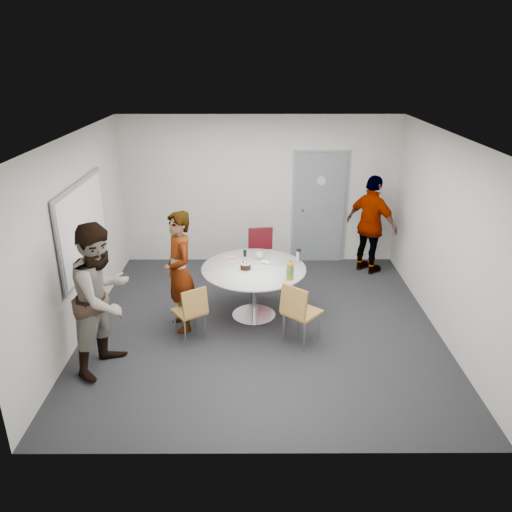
{
  "coord_description": "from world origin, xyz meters",
  "views": [
    {
      "loc": [
        -0.1,
        -6.32,
        3.67
      ],
      "look_at": [
        -0.08,
        0.25,
        0.99
      ],
      "focal_mm": 35.0,
      "sensor_mm": 36.0,
      "label": 1
    }
  ],
  "objects_px": {
    "door": "(320,208)",
    "whiteboard": "(83,227)",
    "chair_far": "(261,249)",
    "person_main": "(180,272)",
    "chair_near_left": "(192,309)",
    "person_left": "(103,298)",
    "person_right": "(371,225)",
    "table": "(255,275)",
    "chair_near_right": "(298,309)"
  },
  "relations": [
    {
      "from": "door",
      "to": "table",
      "type": "bearing_deg",
      "value": -118.35
    },
    {
      "from": "chair_far",
      "to": "person_right",
      "type": "distance_m",
      "value": 1.99
    },
    {
      "from": "door",
      "to": "chair_near_right",
      "type": "relative_size",
      "value": 2.4
    },
    {
      "from": "door",
      "to": "table",
      "type": "height_order",
      "value": "door"
    },
    {
      "from": "door",
      "to": "table",
      "type": "distance_m",
      "value": 2.52
    },
    {
      "from": "chair_near_left",
      "to": "chair_far",
      "type": "xyz_separation_m",
      "value": [
        0.96,
        1.99,
        0.08
      ]
    },
    {
      "from": "chair_near_right",
      "to": "person_main",
      "type": "distance_m",
      "value": 1.71
    },
    {
      "from": "chair_near_left",
      "to": "person_right",
      "type": "bearing_deg",
      "value": 4.6
    },
    {
      "from": "door",
      "to": "chair_far",
      "type": "bearing_deg",
      "value": -140.82
    },
    {
      "from": "chair_near_right",
      "to": "chair_far",
      "type": "bearing_deg",
      "value": 143.46
    },
    {
      "from": "door",
      "to": "person_left",
      "type": "bearing_deg",
      "value": -131.18
    },
    {
      "from": "chair_far",
      "to": "whiteboard",
      "type": "bearing_deg",
      "value": 21.7
    },
    {
      "from": "person_main",
      "to": "door",
      "type": "bearing_deg",
      "value": 113.23
    },
    {
      "from": "table",
      "to": "person_left",
      "type": "distance_m",
      "value": 2.24
    },
    {
      "from": "chair_near_right",
      "to": "chair_far",
      "type": "xyz_separation_m",
      "value": [
        -0.46,
        2.09,
        0.03
      ]
    },
    {
      "from": "chair_near_left",
      "to": "person_left",
      "type": "relative_size",
      "value": 0.42
    },
    {
      "from": "whiteboard",
      "to": "chair_far",
      "type": "distance_m",
      "value": 2.98
    },
    {
      "from": "chair_far",
      "to": "person_main",
      "type": "relative_size",
      "value": 0.53
    },
    {
      "from": "chair_near_left",
      "to": "person_left",
      "type": "distance_m",
      "value": 1.23
    },
    {
      "from": "chair_far",
      "to": "person_left",
      "type": "bearing_deg",
      "value": 45.19
    },
    {
      "from": "chair_near_right",
      "to": "person_main",
      "type": "xyz_separation_m",
      "value": [
        -1.62,
        0.47,
        0.33
      ]
    },
    {
      "from": "chair_near_right",
      "to": "person_left",
      "type": "distance_m",
      "value": 2.48
    },
    {
      "from": "table",
      "to": "chair_near_right",
      "type": "height_order",
      "value": "table"
    },
    {
      "from": "chair_far",
      "to": "person_right",
      "type": "xyz_separation_m",
      "value": [
        1.93,
        0.35,
        0.31
      ]
    },
    {
      "from": "chair_far",
      "to": "person_right",
      "type": "bearing_deg",
      "value": -177.54
    },
    {
      "from": "table",
      "to": "chair_near_right",
      "type": "distance_m",
      "value": 0.97
    },
    {
      "from": "person_left",
      "to": "person_right",
      "type": "bearing_deg",
      "value": -31.04
    },
    {
      "from": "door",
      "to": "chair_near_left",
      "type": "xyz_separation_m",
      "value": [
        -2.04,
        -2.87,
        -0.54
      ]
    },
    {
      "from": "whiteboard",
      "to": "chair_near_left",
      "type": "xyz_separation_m",
      "value": [
        1.52,
        -0.59,
        -0.97
      ]
    },
    {
      "from": "whiteboard",
      "to": "person_right",
      "type": "xyz_separation_m",
      "value": [
        4.41,
        1.75,
        -0.57
      ]
    },
    {
      "from": "chair_far",
      "to": "person_main",
      "type": "bearing_deg",
      "value": 46.88
    },
    {
      "from": "chair_near_left",
      "to": "door",
      "type": "bearing_deg",
      "value": 20.22
    },
    {
      "from": "door",
      "to": "person_left",
      "type": "relative_size",
      "value": 1.12
    },
    {
      "from": "door",
      "to": "person_right",
      "type": "bearing_deg",
      "value": -32.03
    },
    {
      "from": "door",
      "to": "person_left",
      "type": "xyz_separation_m",
      "value": [
        -3.02,
        -3.45,
        -0.08
      ]
    },
    {
      "from": "table",
      "to": "chair_near_left",
      "type": "bearing_deg",
      "value": -141.94
    },
    {
      "from": "chair_far",
      "to": "person_main",
      "type": "height_order",
      "value": "person_main"
    },
    {
      "from": "door",
      "to": "chair_near_left",
      "type": "bearing_deg",
      "value": -125.47
    },
    {
      "from": "chair_near_left",
      "to": "person_right",
      "type": "height_order",
      "value": "person_right"
    },
    {
      "from": "person_main",
      "to": "person_left",
      "type": "xyz_separation_m",
      "value": [
        -0.79,
        -0.94,
        0.08
      ]
    },
    {
      "from": "whiteboard",
      "to": "chair_near_right",
      "type": "height_order",
      "value": "whiteboard"
    },
    {
      "from": "whiteboard",
      "to": "person_left",
      "type": "height_order",
      "value": "whiteboard"
    },
    {
      "from": "chair_near_right",
      "to": "whiteboard",
      "type": "bearing_deg",
      "value": -152.2
    },
    {
      "from": "door",
      "to": "whiteboard",
      "type": "bearing_deg",
      "value": -147.34
    },
    {
      "from": "chair_near_right",
      "to": "person_right",
      "type": "distance_m",
      "value": 2.87
    },
    {
      "from": "person_right",
      "to": "chair_far",
      "type": "bearing_deg",
      "value": 58.25
    },
    {
      "from": "chair_near_right",
      "to": "person_right",
      "type": "height_order",
      "value": "person_right"
    },
    {
      "from": "whiteboard",
      "to": "chair_far",
      "type": "xyz_separation_m",
      "value": [
        2.48,
        1.4,
        -0.89
      ]
    },
    {
      "from": "whiteboard",
      "to": "chair_near_right",
      "type": "xyz_separation_m",
      "value": [
        2.94,
        -0.69,
        -0.91
      ]
    },
    {
      "from": "person_main",
      "to": "person_left",
      "type": "distance_m",
      "value": 1.23
    }
  ]
}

